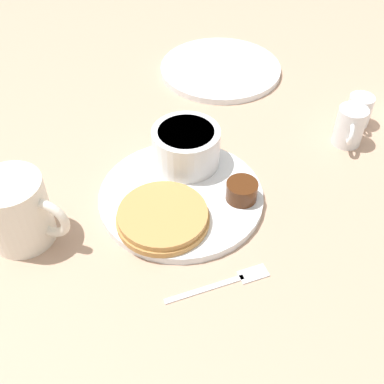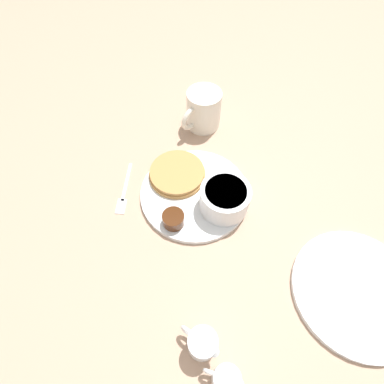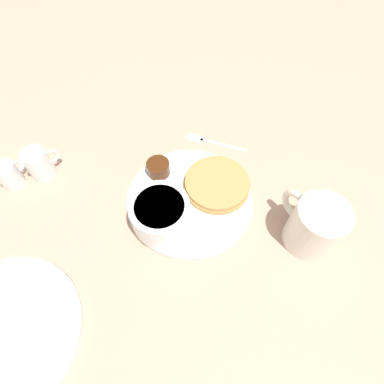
% 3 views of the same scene
% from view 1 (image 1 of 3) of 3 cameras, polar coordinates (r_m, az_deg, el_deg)
% --- Properties ---
extents(ground_plane, '(4.00, 4.00, 0.00)m').
position_cam_1_polar(ground_plane, '(0.70, -1.30, -0.87)').
color(ground_plane, tan).
extents(plate, '(0.24, 0.24, 0.01)m').
position_cam_1_polar(plate, '(0.70, -1.31, -0.53)').
color(plate, white).
rests_on(plate, ground_plane).
extents(pancake_stack, '(0.13, 0.13, 0.02)m').
position_cam_1_polar(pancake_stack, '(0.65, -3.48, -2.95)').
color(pancake_stack, '#B78447').
rests_on(pancake_stack, plate).
extents(bowl, '(0.10, 0.10, 0.06)m').
position_cam_1_polar(bowl, '(0.73, -0.70, 5.51)').
color(bowl, white).
rests_on(bowl, plate).
extents(syrup_cup, '(0.05, 0.05, 0.03)m').
position_cam_1_polar(syrup_cup, '(0.68, 5.91, 0.13)').
color(syrup_cup, '#47230F').
rests_on(syrup_cup, plate).
extents(butter_ramekin, '(0.05, 0.05, 0.04)m').
position_cam_1_polar(butter_ramekin, '(0.74, 0.41, 5.12)').
color(butter_ramekin, white).
rests_on(butter_ramekin, plate).
extents(coffee_mug, '(0.10, 0.10, 0.10)m').
position_cam_1_polar(coffee_mug, '(0.66, -19.87, -2.16)').
color(coffee_mug, silver).
rests_on(coffee_mug, ground_plane).
extents(creamer_pitcher_near, '(0.06, 0.05, 0.07)m').
position_cam_1_polar(creamer_pitcher_near, '(0.82, 18.20, 7.44)').
color(creamer_pitcher_near, white).
rests_on(creamer_pitcher_near, ground_plane).
extents(creamer_pitcher_far, '(0.06, 0.04, 0.06)m').
position_cam_1_polar(creamer_pitcher_far, '(0.88, 19.19, 9.12)').
color(creamer_pitcher_far, white).
rests_on(creamer_pitcher_far, ground_plane).
extents(fork, '(0.02, 0.14, 0.00)m').
position_cam_1_polar(fork, '(0.61, 4.47, -10.47)').
color(fork, silver).
rests_on(fork, ground_plane).
extents(far_plate, '(0.24, 0.24, 0.01)m').
position_cam_1_polar(far_plate, '(0.99, 3.39, 14.38)').
color(far_plate, white).
rests_on(far_plate, ground_plane).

